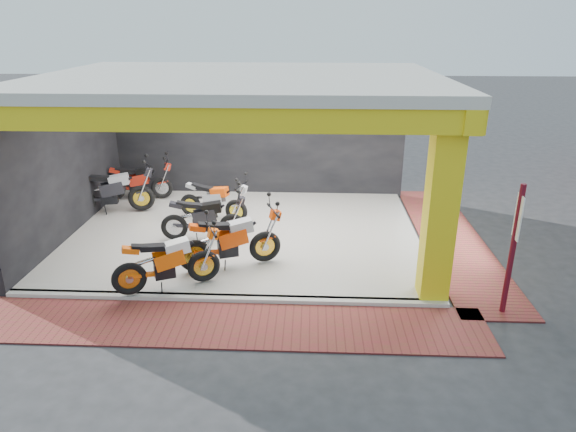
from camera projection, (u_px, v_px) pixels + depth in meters
The scene contains 18 objects.
ground at pixel (233, 275), 10.24m from camera, with size 80.00×80.00×0.00m, color #2D2D30.
showroom_floor at pixel (245, 234), 12.09m from camera, with size 8.00×6.00×0.10m, color silver.
showroom_ceiling at pixel (240, 79), 10.82m from camera, with size 8.40×6.40×0.20m, color beige.
back_wall at pixel (257, 135), 14.37m from camera, with size 8.20×0.20×3.50m, color black.
left_wall at pixel (64, 162), 11.66m from camera, with size 0.20×6.20×3.50m, color black.
corner_column at pixel (441, 209), 8.75m from camera, with size 0.50×0.50×3.50m, color yellow.
header_beam_front at pixel (216, 119), 8.13m from camera, with size 8.40×0.30×0.40m, color yellow.
header_beam_right at pixel (430, 95), 10.75m from camera, with size 0.30×6.40×0.40m, color yellow.
floor_kerb at pixel (224, 299), 9.27m from camera, with size 8.00×0.20×0.10m, color silver.
paver_front at pixel (217, 324), 8.56m from camera, with size 9.00×1.40×0.03m, color maroon.
paver_right at pixel (451, 239), 11.89m from camera, with size 1.40×7.00×0.03m, color maroon.
signpost at pixel (513, 245), 8.47m from camera, with size 0.09×0.33×2.34m.
moto_hero at pixel (203, 252), 9.53m from camera, with size 2.09×0.77×1.28m, color #FF5D0A, non-canonical shape.
moto_row_a at pixel (265, 232), 10.32m from camera, with size 2.20×0.81×1.34m, color #EF450A, non-canonical shape.
moto_row_b at pixel (232, 214), 11.44m from camera, with size 2.01×0.74×1.23m, color black, non-canonical shape.
moto_row_c at pixel (236, 200), 12.40m from camera, with size 1.94×0.72×1.18m, color #A7A9AE, non-canonical shape.
moto_row_d at pixel (161, 178), 14.11m from camera, with size 1.98×0.73×1.21m, color #B42213, non-canonical shape.
moto_row_e at pixel (140, 186), 13.12m from camera, with size 2.27×0.84×1.39m, color black, non-canonical shape.
Camera 1 is at (1.54, -9.08, 4.76)m, focal length 32.00 mm.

